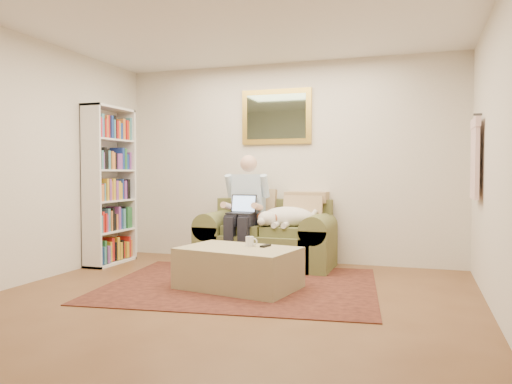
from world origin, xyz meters
The scene contains 12 objects.
room_shell centered at (0.00, 0.35, 1.30)m, with size 4.51×5.00×2.61m.
rug centered at (-0.08, 0.95, 0.01)m, with size 2.73×2.19×0.01m, color black.
sofa centered at (-0.14, 2.05, 0.28)m, with size 1.65×0.84×0.99m.
seated_man centered at (-0.38, 1.90, 0.69)m, with size 0.54×0.78×1.39m, color #8CB4D8, non-canonical shape.
laptop centered at (-0.38, 1.83, 0.73)m, with size 0.32×0.25×0.23m.
sleeping_dog centered at (0.16, 1.96, 0.63)m, with size 0.68×0.43×0.25m, color white, non-canonical shape.
ottoman centered at (-0.05, 0.80, 0.21)m, with size 1.14×0.72×0.41m, color tan.
coffee_mug centered at (0.02, 0.92, 0.46)m, with size 0.08×0.08×0.10m, color white.
tv_remote centered at (0.19, 0.94, 0.42)m, with size 0.05×0.15×0.02m, color black.
bookshelf centered at (-2.10, 1.60, 1.00)m, with size 0.28×0.80×2.00m, color white, non-canonical shape.
wall_mirror centered at (-0.14, 2.47, 1.90)m, with size 0.94×0.04×0.72m.
hanging_shirt centered at (2.19, 1.60, 1.35)m, with size 0.06×0.52×0.90m, color beige, non-canonical shape.
Camera 1 is at (1.66, -3.86, 1.17)m, focal length 35.00 mm.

